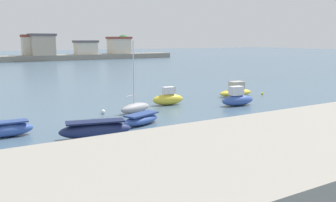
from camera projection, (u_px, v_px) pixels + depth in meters
name	position (u px, v px, depth m)	size (l,w,h in m)	color
ground_plane	(250.00, 139.00, 24.14)	(400.00, 400.00, 0.00)	#476075
moored_boat_0	(7.00, 129.00, 24.51)	(3.37, 1.27, 1.04)	#3856A8
moored_boat_1	(96.00, 130.00, 24.17)	(4.90, 2.43, 1.16)	navy
moored_boat_2	(141.00, 119.00, 28.05)	(3.79, 2.52, 0.86)	#3856A8
moored_boat_3	(135.00, 107.00, 32.51)	(3.49, 2.11, 6.30)	#9E9EA3
moored_boat_4	(168.00, 98.00, 36.38)	(3.36, 1.63, 1.79)	yellow
moored_boat_5	(237.00, 99.00, 35.96)	(3.69, 1.62, 1.92)	#3856A8
moored_boat_6	(236.00, 91.00, 41.90)	(4.42, 1.69, 1.69)	yellow
mooring_buoy_0	(262.00, 94.00, 43.07)	(0.28, 0.28, 0.28)	yellow
mooring_buoy_1	(103.00, 112.00, 32.03)	(0.39, 0.39, 0.39)	white
distant_shoreline	(23.00, 52.00, 107.12)	(103.17, 7.79, 8.00)	gray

